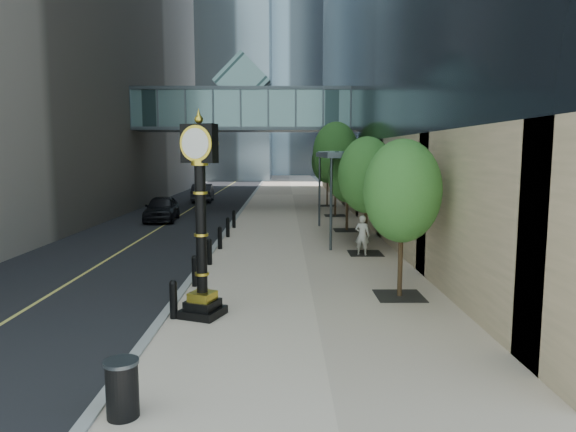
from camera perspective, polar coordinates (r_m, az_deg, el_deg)
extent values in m
plane|color=gray|center=(12.64, -1.16, -12.96)|extent=(320.00, 320.00, 0.00)
cube|color=black|center=(52.54, -8.26, 2.32)|extent=(8.00, 180.00, 0.02)
cube|color=#C8B099|center=(52.05, 0.51, 2.37)|extent=(8.00, 180.00, 0.06)
cube|color=gray|center=(52.14, -3.90, 2.37)|extent=(0.25, 180.00, 0.07)
cube|color=#93A9B9|center=(134.98, -3.20, 19.15)|extent=(22.00, 22.00, 65.00)
cube|color=#436B6C|center=(40.12, -5.04, 11.61)|extent=(17.00, 4.00, 3.00)
cube|color=#383F44|center=(40.03, -5.02, 9.54)|extent=(17.00, 4.20, 0.25)
cube|color=#383F44|center=(40.26, -5.06, 13.67)|extent=(17.00, 4.20, 0.25)
cube|color=#436B6C|center=(40.34, -5.08, 14.59)|extent=(4.24, 3.00, 4.24)
cube|color=#383F44|center=(26.08, 6.98, 6.76)|extent=(3.00, 8.00, 0.25)
cube|color=#436B6C|center=(26.08, 6.99, 7.09)|extent=(2.80, 7.80, 0.06)
cylinder|color=#383F44|center=(22.37, 4.81, 1.35)|extent=(0.12, 0.12, 4.20)
cylinder|color=#383F44|center=(29.72, 3.52, 2.79)|extent=(0.12, 0.12, 4.20)
cylinder|color=black|center=(13.73, -12.61, -9.25)|extent=(0.20, 0.20, 0.90)
cylinder|color=black|center=(16.76, -10.30, -6.19)|extent=(0.20, 0.20, 0.90)
cylinder|color=black|center=(19.85, -8.72, -4.08)|extent=(0.20, 0.20, 0.90)
cylinder|color=black|center=(22.97, -7.58, -2.53)|extent=(0.20, 0.20, 0.90)
cylinder|color=black|center=(26.11, -6.71, -1.36)|extent=(0.20, 0.20, 0.90)
cylinder|color=black|center=(29.26, -6.03, -0.44)|extent=(0.20, 0.20, 0.90)
cube|color=black|center=(15.85, 12.27, -8.67)|extent=(1.40, 1.40, 0.02)
cylinder|color=#45311D|center=(15.56, 12.39, -4.31)|extent=(0.14, 0.14, 2.48)
ellipsoid|color=#316525|center=(15.30, 12.58, 2.74)|extent=(2.27, 2.27, 3.03)
cube|color=black|center=(22.06, 8.58, -4.12)|extent=(1.40, 1.40, 0.02)
cylinder|color=#45311D|center=(21.85, 8.64, -0.77)|extent=(0.14, 0.14, 2.62)
ellipsoid|color=#316525|center=(21.66, 8.74, 4.53)|extent=(2.40, 2.40, 3.20)
cube|color=black|center=(28.40, 6.54, -1.57)|extent=(1.40, 1.40, 0.02)
cylinder|color=#45311D|center=(28.25, 6.57, 0.75)|extent=(0.14, 0.14, 2.33)
ellipsoid|color=#316525|center=(28.11, 6.63, 4.40)|extent=(2.14, 2.14, 2.85)
cube|color=black|center=(34.80, 5.25, 0.05)|extent=(1.40, 1.40, 0.02)
cylinder|color=#45311D|center=(34.64, 5.28, 2.77)|extent=(0.14, 0.14, 3.33)
ellipsoid|color=#316525|center=(34.54, 5.33, 7.03)|extent=(3.05, 3.05, 4.07)
cube|color=black|center=(41.23, 4.37, 1.16)|extent=(1.40, 1.40, 0.02)
cylinder|color=#45311D|center=(41.11, 4.38, 3.06)|extent=(0.14, 0.14, 2.77)
ellipsoid|color=#316525|center=(41.02, 4.41, 6.04)|extent=(2.54, 2.54, 3.38)
cube|color=black|center=(13.86, -9.44, -10.48)|extent=(1.27, 1.27, 0.22)
cube|color=black|center=(13.80, -9.46, -9.62)|extent=(0.99, 0.99, 0.22)
cube|color=gold|center=(13.74, -9.48, -8.76)|extent=(0.77, 0.77, 0.22)
cylinder|color=black|center=(13.37, -9.64, -1.37)|extent=(0.28, 0.28, 3.36)
cube|color=black|center=(13.22, -9.83, 7.95)|extent=(0.97, 0.64, 0.97)
cylinder|color=white|center=(13.41, -9.70, 7.94)|extent=(0.72, 0.32, 0.76)
cylinder|color=white|center=(13.04, -9.97, 7.96)|extent=(0.72, 0.32, 0.76)
sphere|color=gold|center=(13.25, -9.89, 10.52)|extent=(0.22, 0.22, 0.22)
cylinder|color=black|center=(9.15, -17.93, -17.97)|extent=(0.59, 0.59, 0.90)
imported|color=beige|center=(21.54, 8.25, -2.13)|extent=(0.72, 0.61, 1.68)
imported|color=black|center=(33.34, -13.85, 0.84)|extent=(2.26, 4.80, 1.59)
imported|color=black|center=(45.65, -9.44, 2.57)|extent=(1.93, 4.80, 1.55)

